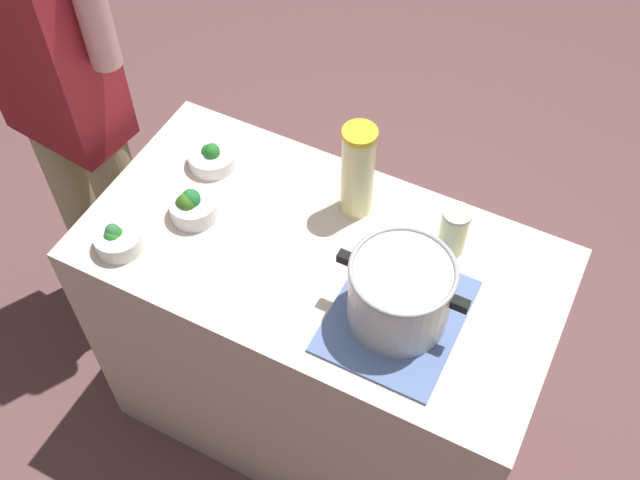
# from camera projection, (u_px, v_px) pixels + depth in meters

# --- Properties ---
(ground_plane) EXTENTS (8.00, 8.00, 0.00)m
(ground_plane) POSITION_uv_depth(u_px,v_px,m) (320.00, 410.00, 2.61)
(ground_plane) COLOR brown
(counter_slab) EXTENTS (1.20, 0.63, 0.91)m
(counter_slab) POSITION_uv_depth(u_px,v_px,m) (320.00, 344.00, 2.25)
(counter_slab) COLOR beige
(counter_slab) RESTS_ON ground_plane
(dish_cloth) EXTENTS (0.29, 0.36, 0.01)m
(dish_cloth) POSITION_uv_depth(u_px,v_px,m) (397.00, 316.00, 1.78)
(dish_cloth) COLOR #556B9E
(dish_cloth) RESTS_ON counter_slab
(cooking_pot) EXTENTS (0.31, 0.24, 0.19)m
(cooking_pot) POSITION_uv_depth(u_px,v_px,m) (400.00, 292.00, 1.70)
(cooking_pot) COLOR #B7B7BC
(cooking_pot) RESTS_ON dish_cloth
(lemonade_pitcher) EXTENTS (0.09, 0.09, 0.27)m
(lemonade_pitcher) POSITION_uv_depth(u_px,v_px,m) (358.00, 171.00, 1.88)
(lemonade_pitcher) COLOR beige
(lemonade_pitcher) RESTS_ON counter_slab
(mason_jar) EXTENTS (0.07, 0.07, 0.14)m
(mason_jar) POSITION_uv_depth(u_px,v_px,m) (454.00, 231.00, 1.85)
(mason_jar) COLOR #E6EC9B
(mason_jar) RESTS_ON counter_slab
(broccoli_bowl_front) EXTENTS (0.12, 0.12, 0.09)m
(broccoli_bowl_front) POSITION_uv_depth(u_px,v_px,m) (192.00, 206.00, 1.94)
(broccoli_bowl_front) COLOR silver
(broccoli_bowl_front) RESTS_ON counter_slab
(broccoli_bowl_center) EXTENTS (0.13, 0.13, 0.08)m
(broccoli_bowl_center) POSITION_uv_depth(u_px,v_px,m) (212.00, 157.00, 2.06)
(broccoli_bowl_center) COLOR silver
(broccoli_bowl_center) RESTS_ON counter_slab
(broccoli_bowl_back) EXTENTS (0.12, 0.12, 0.08)m
(broccoli_bowl_back) POSITION_uv_depth(u_px,v_px,m) (118.00, 238.00, 1.88)
(broccoli_bowl_back) COLOR silver
(broccoli_bowl_back) RESTS_ON counter_slab
(person_cook) EXTENTS (0.50, 0.24, 1.67)m
(person_cook) POSITION_uv_depth(u_px,v_px,m) (67.00, 110.00, 2.18)
(person_cook) COLOR tan
(person_cook) RESTS_ON ground_plane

